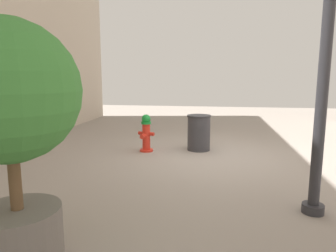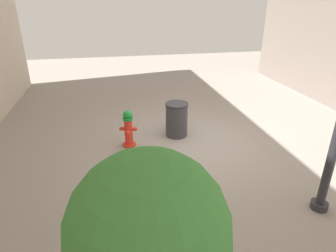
{
  "view_description": "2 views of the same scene",
  "coord_description": "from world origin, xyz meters",
  "views": [
    {
      "loc": [
        -0.12,
        6.69,
        1.77
      ],
      "look_at": [
        0.89,
        0.48,
        0.75
      ],
      "focal_mm": 32.31,
      "sensor_mm": 36.0,
      "label": 1
    },
    {
      "loc": [
        1.87,
        6.0,
        3.26
      ],
      "look_at": [
        0.79,
        0.75,
        0.87
      ],
      "focal_mm": 31.1,
      "sensor_mm": 36.0,
      "label": 2
    }
  ],
  "objects": [
    {
      "name": "ground_plane",
      "position": [
        0.0,
        0.0,
        0.0
      ],
      "size": [
        23.4,
        23.4,
        0.0
      ],
      "primitive_type": "plane",
      "color": "gray"
    },
    {
      "name": "fire_hydrant",
      "position": [
        1.53,
        -0.23,
        0.45
      ],
      "size": [
        0.42,
        0.39,
        0.89
      ],
      "color": "red",
      "rests_on": "ground_plane"
    },
    {
      "name": "planter_tree",
      "position": [
        1.68,
        4.32,
        1.45
      ],
      "size": [
        1.27,
        1.27,
        2.28
      ],
      "color": "slate",
      "rests_on": "ground_plane"
    },
    {
      "name": "trash_bin",
      "position": [
        0.3,
        -0.56,
        0.43
      ],
      "size": [
        0.58,
        0.58,
        0.86
      ],
      "color": "#38383D",
      "rests_on": "ground_plane"
    }
  ]
}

